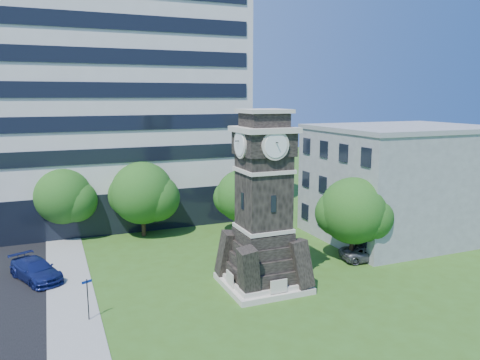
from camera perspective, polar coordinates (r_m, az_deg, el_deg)
name	(u,v)px	position (r m, az deg, el deg)	size (l,w,h in m)	color
ground	(233,304)	(30.77, -0.83, -14.92)	(160.00, 160.00, 0.00)	#355A19
sidewalk	(71,297)	(33.56, -19.90, -13.29)	(3.00, 70.00, 0.06)	gray
clock_tower	(263,212)	(31.85, 2.85, -3.95)	(5.40, 5.40, 12.22)	beige
office_tall	(115,85)	(52.25, -14.95, 11.14)	(26.20, 15.11, 28.60)	silver
office_low	(401,182)	(46.08, 18.98, -0.18)	(15.20, 12.20, 10.40)	#9EA1A3
car_street_north	(36,270)	(37.19, -23.65, -10.01)	(2.13, 5.24, 1.52)	navy
car_east_lot	(369,252)	(39.51, 15.42, -8.50)	(2.14, 4.63, 1.29)	#56565B
park_bench	(263,287)	(32.04, 2.86, -12.91)	(1.81, 0.48, 0.94)	black
street_sign	(88,295)	(29.52, -18.09, -13.16)	(0.62, 0.06, 2.57)	black
tree_nw	(64,198)	(45.73, -20.66, -2.01)	(5.70, 5.18, 6.66)	#332114
tree_nc	(143,195)	(44.61, -11.71, -1.75)	(6.44, 5.85, 7.08)	#332114
tree_ne	(243,197)	(44.35, 0.38, -2.11)	(5.49, 4.99, 6.26)	#332114
tree_east	(354,213)	(38.14, 13.69, -3.88)	(5.82, 5.29, 6.79)	#332114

